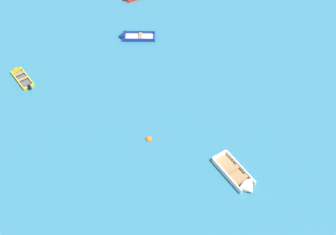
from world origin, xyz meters
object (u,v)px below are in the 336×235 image
(rowboat_yellow_near_right, at_px, (19,74))
(rowboat_deep_blue_far_left, at_px, (129,36))
(rowboat_white_midfield_left, at_px, (242,181))
(mooring_buoy_between_boats_right, at_px, (149,139))

(rowboat_yellow_near_right, bearing_deg, rowboat_deep_blue_far_left, 34.49)
(rowboat_white_midfield_left, relative_size, rowboat_deep_blue_far_left, 1.05)
(rowboat_yellow_near_right, bearing_deg, rowboat_white_midfield_left, -25.10)
(mooring_buoy_between_boats_right, bearing_deg, rowboat_deep_blue_far_left, 106.57)
(rowboat_yellow_near_right, xyz_separation_m, rowboat_deep_blue_far_left, (7.69, 5.29, 0.02))
(mooring_buoy_between_boats_right, bearing_deg, rowboat_yellow_near_right, 154.40)
(rowboat_deep_blue_far_left, relative_size, mooring_buoy_between_boats_right, 7.08)
(rowboat_yellow_near_right, distance_m, rowboat_deep_blue_far_left, 9.33)
(rowboat_yellow_near_right, height_order, rowboat_white_midfield_left, rowboat_white_midfield_left)
(rowboat_white_midfield_left, height_order, mooring_buoy_between_boats_right, rowboat_white_midfield_left)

